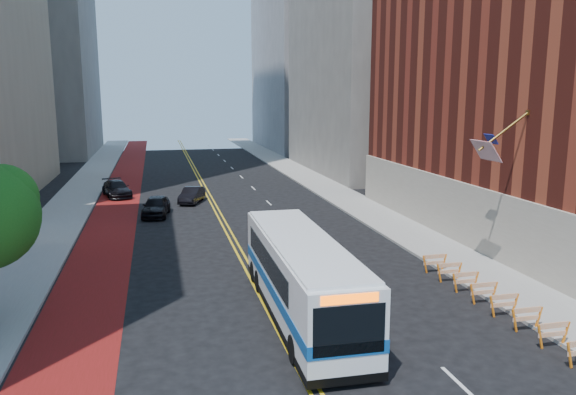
# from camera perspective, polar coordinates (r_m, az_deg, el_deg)

# --- Properties ---
(ground) EXTENTS (160.00, 160.00, 0.00)m
(ground) POSITION_cam_1_polar(r_m,az_deg,el_deg) (20.38, 1.59, -17.16)
(ground) COLOR black
(ground) RESTS_ON ground
(sidewalk_left) EXTENTS (4.00, 140.00, 0.15)m
(sidewalk_left) POSITION_cam_1_polar(r_m,az_deg,el_deg) (48.90, -21.65, -1.30)
(sidewalk_left) COLOR gray
(sidewalk_left) RESTS_ON ground
(sidewalk_right) EXTENTS (4.00, 140.00, 0.15)m
(sidewalk_right) POSITION_cam_1_polar(r_m,az_deg,el_deg) (51.15, 5.97, -0.11)
(sidewalk_right) COLOR gray
(sidewalk_right) RESTS_ON ground
(bus_lane_paint) EXTENTS (3.60, 140.00, 0.01)m
(bus_lane_paint) POSITION_cam_1_polar(r_m,az_deg,el_deg) (48.49, -17.09, -1.20)
(bus_lane_paint) COLOR #60130D
(bus_lane_paint) RESTS_ON ground
(center_line_inner) EXTENTS (0.14, 140.00, 0.01)m
(center_line_inner) POSITION_cam_1_polar(r_m,az_deg,el_deg) (48.58, -7.73, -0.80)
(center_line_inner) COLOR gold
(center_line_inner) RESTS_ON ground
(center_line_outer) EXTENTS (0.14, 140.00, 0.01)m
(center_line_outer) POSITION_cam_1_polar(r_m,az_deg,el_deg) (48.61, -7.31, -0.78)
(center_line_outer) COLOR gold
(center_line_outer) RESTS_ON ground
(lane_dashes) EXTENTS (0.14, 98.20, 0.01)m
(lane_dashes) POSITION_cam_1_polar(r_m,az_deg,el_deg) (57.03, -3.55, 0.96)
(lane_dashes) COLOR silver
(lane_dashes) RESTS_ON ground
(midrise_right_near) EXTENTS (18.00, 26.00, 40.00)m
(midrise_right_near) POSITION_cam_1_polar(r_m,az_deg,el_deg) (71.82, 10.07, 18.81)
(midrise_right_near) COLOR slate
(midrise_right_near) RESTS_ON ground
(construction_barriers) EXTENTS (1.42, 10.91, 1.00)m
(construction_barriers) POSITION_cam_1_polar(r_m,az_deg,el_deg) (26.76, 20.15, -9.33)
(construction_barriers) COLOR orange
(construction_barriers) RESTS_ON ground
(transit_bus) EXTENTS (2.95, 12.65, 3.47)m
(transit_bus) POSITION_cam_1_polar(r_m,az_deg,el_deg) (24.19, 1.32, -7.94)
(transit_bus) COLOR white
(transit_bus) RESTS_ON ground
(car_a) EXTENTS (2.50, 4.85, 1.58)m
(car_a) POSITION_cam_1_polar(r_m,az_deg,el_deg) (45.07, -13.26, -0.86)
(car_a) COLOR black
(car_a) RESTS_ON ground
(car_b) EXTENTS (2.71, 4.36, 1.36)m
(car_b) POSITION_cam_1_polar(r_m,az_deg,el_deg) (50.00, -9.74, 0.25)
(car_b) COLOR black
(car_b) RESTS_ON ground
(car_c) EXTENTS (3.26, 5.44, 1.48)m
(car_c) POSITION_cam_1_polar(r_m,az_deg,el_deg) (54.57, -17.02, 0.86)
(car_c) COLOR black
(car_c) RESTS_ON ground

